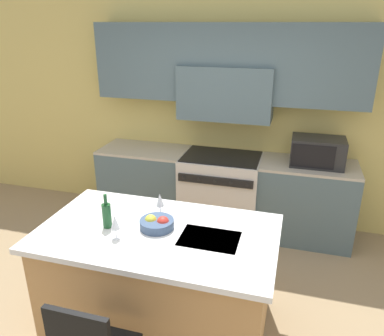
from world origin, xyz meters
TOP-DOWN VIEW (x-y plane):
  - back_cabinetry at (0.00, 2.19)m, footprint 10.00×0.46m
  - back_counter at (0.00, 1.94)m, footprint 3.06×0.62m
  - range_stove at (0.00, 1.91)m, footprint 0.93×0.70m
  - microwave at (1.06, 1.93)m, footprint 0.57×0.37m
  - kitchen_island at (-0.14, 0.17)m, footprint 1.84×1.05m
  - wine_bottle at (-0.53, 0.11)m, footprint 0.07×0.07m
  - wine_glass_near at (-0.39, -0.02)m, footprint 0.07×0.07m
  - wine_glass_far at (-0.20, 0.41)m, footprint 0.07×0.07m
  - fruit_bowl at (-0.15, 0.21)m, footprint 0.27×0.27m

SIDE VIEW (x-z plane):
  - kitchen_island at x=-0.14m, z-range 0.00..0.91m
  - back_counter at x=0.00m, z-range 0.00..0.93m
  - range_stove at x=0.00m, z-range 0.00..0.93m
  - fruit_bowl at x=-0.15m, z-range 0.89..1.00m
  - wine_bottle at x=-0.53m, z-range 0.87..1.15m
  - wine_glass_near at x=-0.39m, z-range 0.94..1.13m
  - wine_glass_far at x=-0.20m, z-range 0.94..1.13m
  - microwave at x=1.06m, z-range 0.93..1.23m
  - back_cabinetry at x=0.00m, z-range 0.23..2.93m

